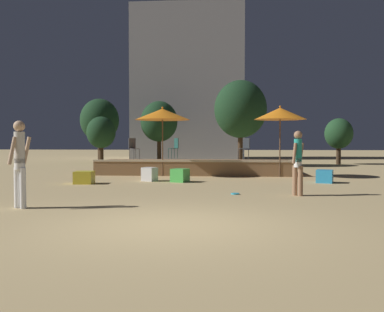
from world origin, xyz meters
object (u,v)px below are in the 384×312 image
at_px(bistro_chair_2, 175,146).
at_px(background_tree_2, 100,120).
at_px(frisbee_disc, 235,194).
at_px(person_1, 20,159).
at_px(background_tree_4, 339,134).
at_px(cube_seat_2, 180,175).
at_px(background_tree_1, 240,109).
at_px(person_0, 298,161).
at_px(cube_seat_0, 84,177).
at_px(bistro_chair_0, 245,146).
at_px(bistro_chair_1, 133,146).
at_px(background_tree_3, 159,122).
at_px(patio_umbrella_0, 162,114).
at_px(patio_umbrella_1, 280,114).
at_px(background_tree_0, 101,133).
at_px(cube_seat_1, 325,176).
at_px(cube_seat_3, 150,174).

relative_size(bistro_chair_2, background_tree_2, 0.21).
bearing_deg(frisbee_disc, person_1, -148.91).
bearing_deg(bistro_chair_2, background_tree_4, 96.92).
bearing_deg(person_1, cube_seat_2, 90.35).
bearing_deg(person_1, background_tree_4, 83.05).
bearing_deg(background_tree_1, person_1, -107.73).
xyz_separation_m(person_0, background_tree_2, (-10.61, 17.00, 1.92)).
distance_m(cube_seat_0, frisbee_disc, 5.59).
distance_m(cube_seat_2, bistro_chair_0, 4.28).
xyz_separation_m(bistro_chair_0, bistro_chair_1, (-4.77, -0.28, 0.00)).
relative_size(frisbee_disc, background_tree_3, 0.05).
bearing_deg(person_1, bistro_chair_0, 86.23).
relative_size(patio_umbrella_0, background_tree_2, 0.66).
distance_m(bistro_chair_1, background_tree_1, 8.40).
xyz_separation_m(cube_seat_0, frisbee_disc, (5.03, -2.42, -0.19)).
distance_m(bistro_chair_0, background_tree_1, 6.68).
height_order(person_0, bistro_chair_1, person_0).
bearing_deg(cube_seat_2, frisbee_disc, -60.27).
height_order(patio_umbrella_0, bistro_chair_0, patio_umbrella_0).
bearing_deg(background_tree_4, background_tree_3, 170.70).
height_order(patio_umbrella_1, background_tree_0, background_tree_0).
xyz_separation_m(cube_seat_0, cube_seat_2, (3.15, 0.88, 0.02)).
bearing_deg(frisbee_disc, cube_seat_1, 48.03).
xyz_separation_m(bistro_chair_1, bistro_chair_2, (1.69, 0.77, 0.00)).
xyz_separation_m(background_tree_0, background_tree_2, (-0.95, 2.78, 0.91)).
bearing_deg(person_0, frisbee_disc, -145.05).
bearing_deg(cube_seat_3, background_tree_3, 98.04).
bearing_deg(patio_umbrella_1, background_tree_1, 100.77).
bearing_deg(background_tree_4, frisbee_disc, -112.94).
bearing_deg(person_1, patio_umbrella_1, 77.38).
bearing_deg(patio_umbrella_0, background_tree_1, 65.46).
bearing_deg(person_1, cube_seat_0, 119.04).
bearing_deg(background_tree_2, bistro_chair_2, -56.48).
xyz_separation_m(cube_seat_1, cube_seat_2, (-4.99, -0.15, 0.01)).
bearing_deg(patio_umbrella_0, frisbee_disc, -63.37).
distance_m(background_tree_1, background_tree_3, 6.86).
distance_m(patio_umbrella_1, cube_seat_2, 5.02).
xyz_separation_m(cube_seat_3, bistro_chair_1, (-1.25, 2.89, 0.96)).
bearing_deg(bistro_chair_0, background_tree_0, -176.15).
bearing_deg(patio_umbrella_0, person_1, -101.45).
bearing_deg(frisbee_disc, background_tree_3, 106.00).
bearing_deg(background_tree_0, cube_seat_3, -64.58).
distance_m(cube_seat_1, bistro_chair_0, 4.29).
distance_m(cube_seat_1, bistro_chair_2, 6.89).
bearing_deg(background_tree_2, cube_seat_2, -62.43).
distance_m(patio_umbrella_1, background_tree_1, 7.50).
bearing_deg(cube_seat_0, person_0, -20.92).
height_order(patio_umbrella_1, background_tree_4, patio_umbrella_1).
bearing_deg(background_tree_0, cube_seat_0, -75.62).
distance_m(person_1, background_tree_2, 20.22).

